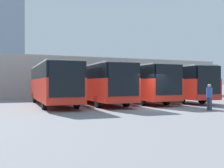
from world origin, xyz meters
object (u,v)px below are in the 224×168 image
bus_2 (97,83)px  bus_1 (135,83)px  pedestrian (209,96)px  bus_0 (169,83)px  bus_3 (53,83)px

bus_2 → bus_1: bearing=-171.9°
bus_1 → bus_2: same height
bus_2 → pedestrian: bearing=122.3°
bus_0 → bus_1: bearing=4.4°
pedestrian → bus_3: bearing=52.3°
bus_3 → bus_0: bearing=-175.0°
bus_3 → pedestrian: bus_3 is taller
bus_2 → pedestrian: (-4.83, 8.65, -0.93)m
bus_0 → bus_3: 11.87m
bus_1 → bus_3: (7.91, 0.31, 0.00)m
bus_1 → bus_2: bearing=8.1°
bus_0 → bus_2: 7.92m
bus_1 → bus_0: bearing=-175.6°
bus_0 → bus_2: size_ratio=1.00×
bus_2 → bus_3: same height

